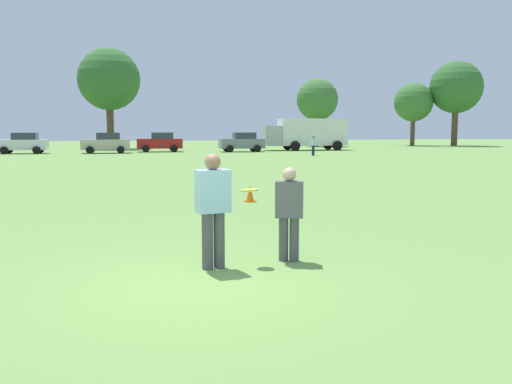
{
  "coord_description": "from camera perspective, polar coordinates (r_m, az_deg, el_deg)",
  "views": [
    {
      "loc": [
        -0.93,
        -7.34,
        2.14
      ],
      "look_at": [
        1.19,
        1.47,
        1.09
      ],
      "focal_mm": 38.18,
      "sensor_mm": 36.0,
      "label": 1
    }
  ],
  "objects": [
    {
      "name": "parked_car_far_right",
      "position": [
        51.64,
        -1.45,
        5.26
      ],
      "size": [
        4.22,
        2.26,
        1.82
      ],
      "color": "slate",
      "rests_on": "ground"
    },
    {
      "name": "ground_plane",
      "position": [
        7.71,
        -6.17,
        -9.54
      ],
      "size": [
        190.21,
        190.21,
        0.0
      ],
      "primitive_type": "plane",
      "color": "#6B9347"
    },
    {
      "name": "box_truck",
      "position": [
        55.81,
        5.3,
        6.19
      ],
      "size": [
        8.53,
        3.09,
        3.18
      ],
      "color": "white",
      "rests_on": "ground"
    },
    {
      "name": "tree_far_east_pine",
      "position": [
        74.8,
        20.24,
        10.23
      ],
      "size": [
        6.6,
        6.6,
        10.73
      ],
      "color": "brown",
      "rests_on": "ground"
    },
    {
      "name": "parked_car_near_right",
      "position": [
        52.28,
        -10.02,
        5.18
      ],
      "size": [
        4.22,
        2.26,
        1.82
      ],
      "color": "maroon",
      "rests_on": "ground"
    },
    {
      "name": "tree_east_oak",
      "position": [
        73.94,
        16.17,
        9.0
      ],
      "size": [
        4.97,
        4.97,
        8.08
      ],
      "color": "brown",
      "rests_on": "ground"
    },
    {
      "name": "player_defender",
      "position": [
        8.8,
        3.49,
        -1.78
      ],
      "size": [
        0.51,
        0.38,
        1.53
      ],
      "color": "#4C4C51",
      "rests_on": "ground"
    },
    {
      "name": "tree_east_birch",
      "position": [
        68.39,
        6.44,
        9.57
      ],
      "size": [
        5.12,
        5.12,
        8.32
      ],
      "color": "brown",
      "rests_on": "ground"
    },
    {
      "name": "tree_center_elm",
      "position": [
        61.83,
        -15.16,
        11.29
      ],
      "size": [
        6.64,
        6.64,
        10.79
      ],
      "color": "brown",
      "rests_on": "ground"
    },
    {
      "name": "bystander_sideline_watcher",
      "position": [
        44.37,
        6.02,
        5.01
      ],
      "size": [
        0.31,
        0.47,
        1.63
      ],
      "color": "#1E234C",
      "rests_on": "ground"
    },
    {
      "name": "frisbee",
      "position": [
        8.59,
        -0.68,
        0.2
      ],
      "size": [
        0.27,
        0.27,
        0.04
      ],
      "color": "yellow"
    },
    {
      "name": "traffic_cone",
      "position": [
        16.09,
        -0.63,
        -0.2
      ],
      "size": [
        0.32,
        0.32,
        0.48
      ],
      "color": "#D8590C",
      "rests_on": "ground"
    },
    {
      "name": "parked_car_center",
      "position": [
        51.85,
        -23.23,
        4.74
      ],
      "size": [
        4.22,
        2.26,
        1.82
      ],
      "color": "silver",
      "rests_on": "ground"
    },
    {
      "name": "parked_car_mid_right",
      "position": [
        50.38,
        -15.41,
        4.99
      ],
      "size": [
        4.22,
        2.26,
        1.82
      ],
      "color": "#B7AD99",
      "rests_on": "ground"
    },
    {
      "name": "player_thrower",
      "position": [
        8.31,
        -4.53,
        -1.31
      ],
      "size": [
        0.54,
        0.38,
        1.77
      ],
      "color": "#4C4C51",
      "rests_on": "ground"
    }
  ]
}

